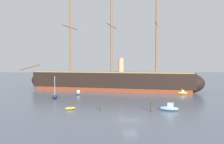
# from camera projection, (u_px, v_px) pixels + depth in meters

# --- Properties ---
(ground_plane) EXTENTS (400.00, 400.00, 0.00)m
(ground_plane) POSITION_uv_depth(u_px,v_px,m) (130.00, 120.00, 45.21)
(ground_plane) COLOR slate
(tall_ship) EXTENTS (68.47, 25.15, 33.71)m
(tall_ship) POSITION_uv_depth(u_px,v_px,m) (111.00, 81.00, 90.15)
(tall_ship) COLOR brown
(tall_ship) RESTS_ON ground
(dinghy_foreground_left) EXTENTS (2.72, 2.19, 0.59)m
(dinghy_foreground_left) POSITION_uv_depth(u_px,v_px,m) (70.00, 108.00, 55.19)
(dinghy_foreground_left) COLOR gold
(dinghy_foreground_left) RESTS_ON ground
(motorboat_foreground_right) EXTENTS (4.49, 3.05, 1.74)m
(motorboat_foreground_right) POSITION_uv_depth(u_px,v_px,m) (169.00, 108.00, 53.91)
(motorboat_foreground_right) COLOR #7FB2D6
(motorboat_foreground_right) RESTS_ON ground
(sailboat_mid_left) EXTENTS (2.21, 5.12, 6.45)m
(sailboat_mid_left) POSITION_uv_depth(u_px,v_px,m) (55.00, 96.00, 72.26)
(sailboat_mid_left) COLOR #1E284C
(sailboat_mid_left) RESTS_ON ground
(motorboat_alongside_bow) EXTENTS (1.53, 3.33, 1.37)m
(motorboat_alongside_bow) POSITION_uv_depth(u_px,v_px,m) (78.00, 93.00, 80.21)
(motorboat_alongside_bow) COLOR gray
(motorboat_alongside_bow) RESTS_ON ground
(motorboat_alongside_stern) EXTENTS (4.43, 1.86, 1.86)m
(motorboat_alongside_stern) POSITION_uv_depth(u_px,v_px,m) (184.00, 92.00, 80.67)
(motorboat_alongside_stern) COLOR gold
(motorboat_alongside_stern) RESTS_ON ground
(dinghy_far_left) EXTENTS (1.91, 2.40, 0.52)m
(dinghy_far_left) POSITION_uv_depth(u_px,v_px,m) (47.00, 87.00, 99.28)
(dinghy_far_left) COLOR orange
(dinghy_far_left) RESTS_ON ground
(dinghy_far_right) EXTENTS (2.03, 1.87, 0.46)m
(dinghy_far_right) POSITION_uv_depth(u_px,v_px,m) (197.00, 88.00, 97.60)
(dinghy_far_right) COLOR orange
(dinghy_far_right) RESTS_ON ground
(dinghy_distant_centre) EXTENTS (2.57, 2.10, 0.56)m
(dinghy_distant_centre) POSITION_uv_depth(u_px,v_px,m) (121.00, 85.00, 111.30)
(dinghy_distant_centre) COLOR orange
(dinghy_distant_centre) RESTS_ON ground
(mooring_piling_nearest) EXTENTS (0.36, 0.36, 2.17)m
(mooring_piling_nearest) POSITION_uv_depth(u_px,v_px,m) (151.00, 107.00, 52.91)
(mooring_piling_nearest) COLOR #423323
(mooring_piling_nearest) RESTS_ON ground
(mooring_piling_left_pair) EXTENTS (0.37, 0.37, 1.38)m
(mooring_piling_left_pair) POSITION_uv_depth(u_px,v_px,m) (101.00, 108.00, 53.63)
(mooring_piling_left_pair) COLOR #4C3D2D
(mooring_piling_left_pair) RESTS_ON ground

